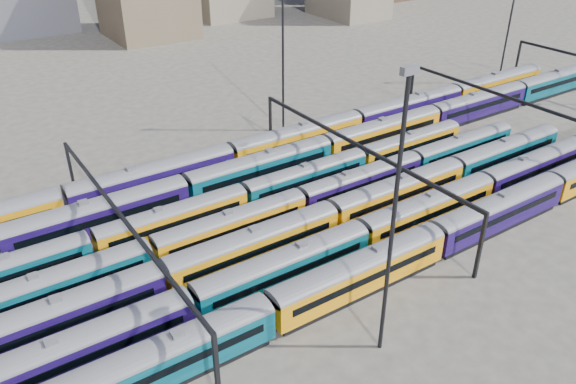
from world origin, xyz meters
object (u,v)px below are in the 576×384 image
rake_0 (360,270)px  mast_2 (394,214)px  rake_1 (428,207)px  rake_2 (254,242)px

rake_0 → mast_2: (-3.38, -7.00, 11.24)m
rake_1 → rake_2: bearing=166.5°
rake_0 → rake_1: (14.69, 5.00, -0.10)m
rake_1 → rake_2: size_ratio=0.98×
rake_2 → mast_2: bearing=-80.6°
rake_1 → rake_0: bearing=-161.2°
rake_2 → mast_2: size_ratio=4.04×
mast_2 → rake_2: bearing=99.4°
rake_1 → mast_2: size_ratio=3.96×
rake_0 → rake_1: 15.52m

